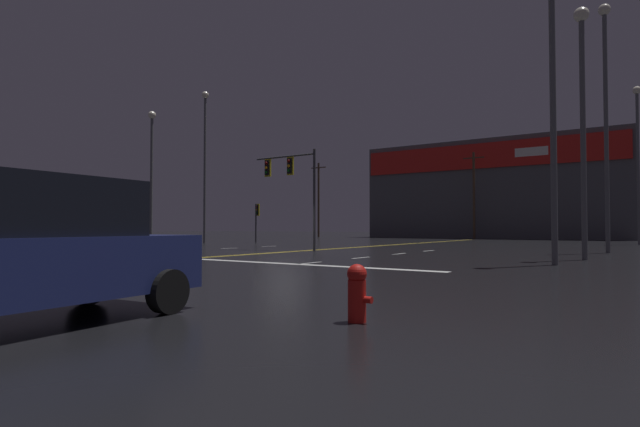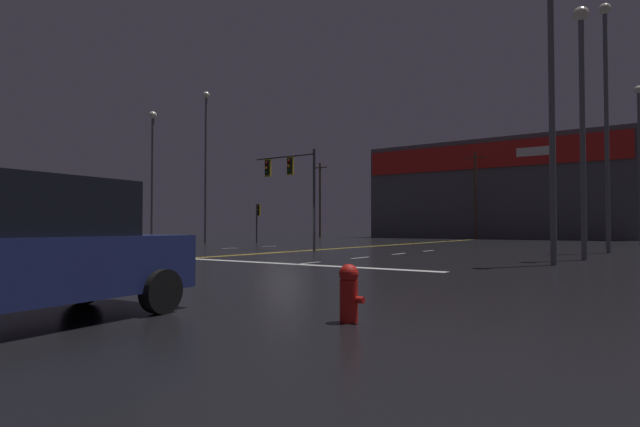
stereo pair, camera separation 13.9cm
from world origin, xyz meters
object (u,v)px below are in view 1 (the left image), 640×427
at_px(traffic_signal_median, 289,175).
at_px(streetlight_near_right, 583,98).
at_px(traffic_signal_corner_northwest, 257,214).
at_px(streetlight_far_median, 152,159).
at_px(parked_car, 30,250).
at_px(streetlight_median_approach, 205,149).
at_px(streetlight_far_left, 606,99).
at_px(streetlight_near_left, 638,146).
at_px(streetlight_far_right, 553,72).
at_px(fire_hydrant, 357,291).

height_order(traffic_signal_median, streetlight_near_right, streetlight_near_right).
relative_size(traffic_signal_corner_northwest, streetlight_far_median, 0.33).
distance_m(streetlight_far_median, parked_car, 31.27).
distance_m(streetlight_median_approach, streetlight_far_left, 27.85).
xyz_separation_m(traffic_signal_corner_northwest, streetlight_far_left, (25.34, -3.44, 5.14)).
xyz_separation_m(streetlight_near_right, parked_car, (-4.31, -18.08, -5.21)).
xyz_separation_m(streetlight_near_left, streetlight_far_median, (-29.21, -18.97, -0.88)).
relative_size(streetlight_near_right, streetlight_far_right, 0.96).
distance_m(traffic_signal_corner_northwest, streetlight_far_left, 26.08).
xyz_separation_m(traffic_signal_corner_northwest, parked_car, (20.72, -27.83, -1.38)).
height_order(traffic_signal_corner_northwest, streetlight_far_right, streetlight_far_right).
height_order(fire_hydrant, parked_car, parked_car).
bearing_deg(streetlight_near_right, fire_hydrant, -93.57).
height_order(streetlight_near_left, streetlight_far_median, streetlight_near_left).
height_order(streetlight_near_right, streetlight_far_left, streetlight_far_left).
bearing_deg(streetlight_far_right, fire_hydrant, -92.24).
relative_size(streetlight_near_right, parked_car, 2.19).
bearing_deg(streetlight_median_approach, streetlight_near_right, -13.02).
height_order(streetlight_near_right, streetlight_far_right, streetlight_far_right).
bearing_deg(streetlight_near_right, traffic_signal_corner_northwest, 158.70).
distance_m(streetlight_median_approach, parked_car, 34.34).
height_order(streetlight_median_approach, fire_hydrant, streetlight_median_approach).
distance_m(streetlight_near_left, streetlight_far_left, 14.35).
height_order(streetlight_near_left, streetlight_median_approach, streetlight_median_approach).
distance_m(streetlight_far_left, fire_hydrant, 23.03).
height_order(streetlight_far_right, streetlight_far_median, streetlight_far_right).
xyz_separation_m(streetlight_near_right, streetlight_far_left, (0.31, 6.32, 1.31)).
bearing_deg(streetlight_far_median, streetlight_near_left, 33.00).
distance_m(traffic_signal_median, streetlight_far_median, 13.98).
relative_size(streetlight_far_left, parked_car, 2.73).
xyz_separation_m(streetlight_median_approach, streetlight_far_right, (27.04, -9.80, -1.11)).
relative_size(streetlight_far_left, streetlight_far_median, 1.25).
relative_size(streetlight_far_right, streetlight_far_median, 1.04).
relative_size(streetlight_near_left, fire_hydrant, 14.91).
bearing_deg(parked_car, streetlight_near_right, 76.60).
distance_m(streetlight_near_left, streetlight_far_right, 24.14).
relative_size(traffic_signal_corner_northwest, fire_hydrant, 4.19).
height_order(traffic_signal_median, parked_car, traffic_signal_median).
relative_size(traffic_signal_corner_northwest, streetlight_near_right, 0.33).
bearing_deg(streetlight_far_left, parked_car, -100.72).
height_order(streetlight_median_approach, streetlight_far_median, streetlight_median_approach).
bearing_deg(streetlight_far_right, streetlight_near_right, 81.76).
bearing_deg(streetlight_near_right, streetlight_far_median, 176.60).
xyz_separation_m(traffic_signal_median, parked_car, (9.94, -18.26, -3.13)).
height_order(streetlight_near_left, parked_car, streetlight_near_left).
bearing_deg(streetlight_near_left, streetlight_median_approach, -153.61).
height_order(streetlight_far_left, fire_hydrant, streetlight_far_left).
bearing_deg(fire_hydrant, streetlight_far_left, 86.65).
relative_size(streetlight_near_right, streetlight_median_approach, 0.80).
bearing_deg(streetlight_far_right, streetlight_far_left, 85.26).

